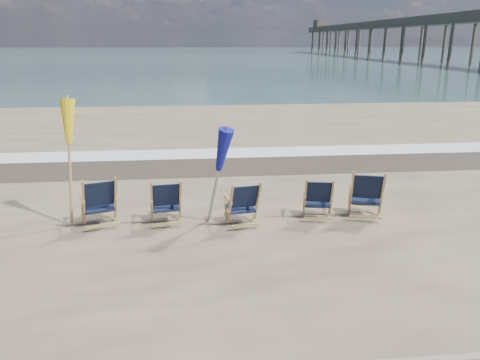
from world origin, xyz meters
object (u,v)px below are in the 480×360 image
Objects in this scene: umbrella_blue at (216,151)px; beach_chair_1 at (180,201)px; beach_chair_3 at (332,199)px; umbrella_yellow at (66,129)px; beach_chair_4 at (382,196)px; beach_chair_0 at (116,200)px; beach_chair_2 at (258,203)px; fishing_pier at (418,33)px.

beach_chair_1 is at bearing 178.12° from umbrella_blue.
umbrella_yellow reaches higher than beach_chair_3.
beach_chair_1 reaches higher than beach_chair_3.
beach_chair_4 is 0.44× the size of umbrella_yellow.
beach_chair_1 is (1.25, -0.08, -0.04)m from beach_chair_0.
beach_chair_2 is 0.91× the size of beach_chair_4.
beach_chair_3 is (3.01, -0.11, -0.02)m from beach_chair_1.
fishing_pier reaches higher than beach_chair_3.
beach_chair_4 is 6.30m from umbrella_yellow.
beach_chair_2 is (2.75, -0.31, -0.05)m from beach_chair_0.
umbrella_yellow is 1.22× the size of umbrella_blue.
beach_chair_2 is 1.04× the size of beach_chair_3.
umbrella_yellow is (-5.12, 0.43, 1.45)m from beach_chair_3.
umbrella_blue is (0.71, -0.02, 1.00)m from beach_chair_1.
fishing_pier reaches higher than beach_chair_0.
umbrella_yellow reaches higher than beach_chair_4.
beach_chair_1 is 0.40× the size of umbrella_yellow.
beach_chair_4 reaches higher than beach_chair_1.
fishing_pier is at bearing 61.82° from umbrella_blue.
beach_chair_3 is 0.47× the size of umbrella_blue.
beach_chair_4 reaches higher than beach_chair_2.
beach_chair_2 is at bearing 16.89° from beach_chair_4.
umbrella_yellow is at bearing -34.24° from beach_chair_0.
umbrella_yellow is (-6.13, 0.51, 1.38)m from beach_chair_4.
fishing_pier reaches higher than umbrella_yellow.
beach_chair_1 is 3.01m from beach_chair_3.
beach_chair_4 reaches higher than beach_chair_3.
beach_chair_4 is at bearing -173.64° from beach_chair_3.
fishing_pier is at bearing -137.72° from beach_chair_0.
umbrella_blue is at bearing 13.15° from beach_chair_4.
beach_chair_4 is (4.01, -0.19, 0.05)m from beach_chair_1.
beach_chair_4 is 80.21m from fishing_pier.
beach_chair_4 is at bearing 158.78° from beach_chair_0.
beach_chair_0 reaches higher than beach_chair_2.
beach_chair_1 is 1.52m from beach_chair_2.
umbrella_blue is at bearing 170.75° from beach_chair_1.
umbrella_yellow reaches higher than beach_chair_1.
beach_chair_0 reaches higher than beach_chair_3.
umbrella_yellow reaches higher than umbrella_blue.
beach_chair_4 is at bearing 171.21° from beach_chair_2.
beach_chair_4 is at bearing 169.93° from beach_chair_1.
beach_chair_1 is at bearing -8.73° from umbrella_yellow.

